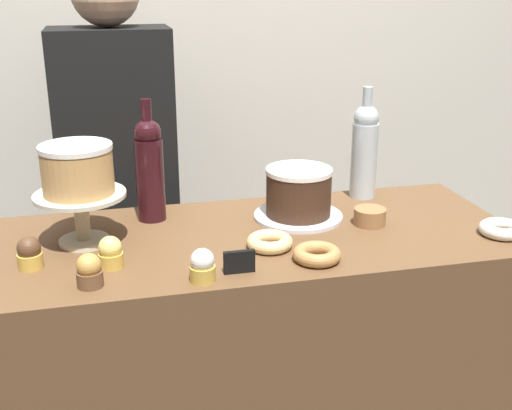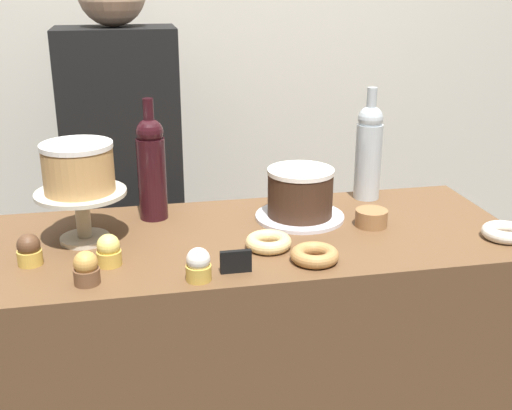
{
  "view_description": "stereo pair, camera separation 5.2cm",
  "coord_description": "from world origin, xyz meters",
  "px_view_note": "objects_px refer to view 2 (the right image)",
  "views": [
    {
      "loc": [
        -0.35,
        -1.47,
        1.55
      ],
      "look_at": [
        0.0,
        0.0,
        1.0
      ],
      "focal_mm": 45.28,
      "sensor_mm": 36.0,
      "label": 1
    },
    {
      "loc": [
        -0.3,
        -1.49,
        1.55
      ],
      "look_at": [
        0.0,
        0.0,
        1.0
      ],
      "focal_mm": 45.28,
      "sensor_mm": 36.0,
      "label": 2
    }
  ],
  "objects_px": {
    "cupcake_vanilla": "(198,265)",
    "donut_sugar": "(505,232)",
    "wine_bottle_dark_red": "(151,167)",
    "cupcake_chocolate": "(29,250)",
    "cake_stand_pedestal": "(82,207)",
    "price_sign_chalkboard": "(236,262)",
    "white_layer_cake": "(78,167)",
    "cupcake_caramel": "(86,269)",
    "chocolate_round_cake": "(300,192)",
    "donut_maple": "(315,255)",
    "barista_figure": "(127,205)",
    "cookie_stack": "(371,218)",
    "cupcake_lemon": "(109,251)",
    "donut_glazed": "(268,242)",
    "wine_bottle_clear": "(369,150)"
  },
  "relations": [
    {
      "from": "white_layer_cake",
      "to": "donut_maple",
      "type": "bearing_deg",
      "value": -23.8
    },
    {
      "from": "cupcake_vanilla",
      "to": "cookie_stack",
      "type": "bearing_deg",
      "value": 25.17
    },
    {
      "from": "cake_stand_pedestal",
      "to": "barista_figure",
      "type": "distance_m",
      "value": 0.53
    },
    {
      "from": "wine_bottle_clear",
      "to": "donut_glazed",
      "type": "xyz_separation_m",
      "value": [
        -0.36,
        -0.31,
        -0.13
      ]
    },
    {
      "from": "wine_bottle_dark_red",
      "to": "donut_glazed",
      "type": "bearing_deg",
      "value": -45.66
    },
    {
      "from": "wine_bottle_clear",
      "to": "cupcake_chocolate",
      "type": "relative_size",
      "value": 4.38
    },
    {
      "from": "cupcake_caramel",
      "to": "donut_sugar",
      "type": "distance_m",
      "value": 1.01
    },
    {
      "from": "cupcake_lemon",
      "to": "chocolate_round_cake",
      "type": "bearing_deg",
      "value": 21.84
    },
    {
      "from": "wine_bottle_clear",
      "to": "barista_figure",
      "type": "height_order",
      "value": "barista_figure"
    },
    {
      "from": "chocolate_round_cake",
      "to": "donut_maple",
      "type": "height_order",
      "value": "chocolate_round_cake"
    },
    {
      "from": "cupcake_lemon",
      "to": "donut_sugar",
      "type": "height_order",
      "value": "cupcake_lemon"
    },
    {
      "from": "chocolate_round_cake",
      "to": "price_sign_chalkboard",
      "type": "bearing_deg",
      "value": -127.36
    },
    {
      "from": "cake_stand_pedestal",
      "to": "price_sign_chalkboard",
      "type": "distance_m",
      "value": 0.42
    },
    {
      "from": "cake_stand_pedestal",
      "to": "cupcake_vanilla",
      "type": "xyz_separation_m",
      "value": [
        0.25,
        -0.27,
        -0.05
      ]
    },
    {
      "from": "cake_stand_pedestal",
      "to": "donut_sugar",
      "type": "bearing_deg",
      "value": -10.58
    },
    {
      "from": "white_layer_cake",
      "to": "cupcake_vanilla",
      "type": "relative_size",
      "value": 2.31
    },
    {
      "from": "cupcake_lemon",
      "to": "donut_maple",
      "type": "relative_size",
      "value": 0.66
    },
    {
      "from": "cupcake_chocolate",
      "to": "donut_sugar",
      "type": "xyz_separation_m",
      "value": [
        1.14,
        -0.08,
        -0.02
      ]
    },
    {
      "from": "wine_bottle_dark_red",
      "to": "donut_sugar",
      "type": "xyz_separation_m",
      "value": [
        0.85,
        -0.32,
        -0.13
      ]
    },
    {
      "from": "cupcake_vanilla",
      "to": "cookie_stack",
      "type": "relative_size",
      "value": 0.88
    },
    {
      "from": "white_layer_cake",
      "to": "cupcake_caramel",
      "type": "distance_m",
      "value": 0.29
    },
    {
      "from": "cupcake_vanilla",
      "to": "donut_sugar",
      "type": "height_order",
      "value": "cupcake_vanilla"
    },
    {
      "from": "donut_glazed",
      "to": "barista_figure",
      "type": "bearing_deg",
      "value": 117.97
    },
    {
      "from": "chocolate_round_cake",
      "to": "price_sign_chalkboard",
      "type": "distance_m",
      "value": 0.38
    },
    {
      "from": "cupcake_vanilla",
      "to": "cupcake_caramel",
      "type": "bearing_deg",
      "value": 172.71
    },
    {
      "from": "cupcake_chocolate",
      "to": "cupcake_vanilla",
      "type": "bearing_deg",
      "value": -22.96
    },
    {
      "from": "cupcake_lemon",
      "to": "cupcake_caramel",
      "type": "height_order",
      "value": "same"
    },
    {
      "from": "price_sign_chalkboard",
      "to": "cupcake_caramel",
      "type": "bearing_deg",
      "value": 178.31
    },
    {
      "from": "donut_maple",
      "to": "cake_stand_pedestal",
      "type": "bearing_deg",
      "value": 156.2
    },
    {
      "from": "wine_bottle_dark_red",
      "to": "price_sign_chalkboard",
      "type": "bearing_deg",
      "value": -67.27
    },
    {
      "from": "white_layer_cake",
      "to": "wine_bottle_dark_red",
      "type": "relative_size",
      "value": 0.53
    },
    {
      "from": "donut_maple",
      "to": "barista_figure",
      "type": "bearing_deg",
      "value": 120.19
    },
    {
      "from": "cake_stand_pedestal",
      "to": "cupcake_chocolate",
      "type": "height_order",
      "value": "cake_stand_pedestal"
    },
    {
      "from": "cupcake_chocolate",
      "to": "price_sign_chalkboard",
      "type": "relative_size",
      "value": 1.06
    },
    {
      "from": "cupcake_lemon",
      "to": "cookie_stack",
      "type": "bearing_deg",
      "value": 9.29
    },
    {
      "from": "cupcake_chocolate",
      "to": "donut_maple",
      "type": "bearing_deg",
      "value": -10.15
    },
    {
      "from": "cupcake_chocolate",
      "to": "price_sign_chalkboard",
      "type": "xyz_separation_m",
      "value": [
        0.45,
        -0.13,
        -0.01
      ]
    },
    {
      "from": "cupcake_chocolate",
      "to": "donut_maple",
      "type": "xyz_separation_m",
      "value": [
        0.64,
        -0.11,
        -0.02
      ]
    },
    {
      "from": "wine_bottle_dark_red",
      "to": "cookie_stack",
      "type": "bearing_deg",
      "value": -17.57
    },
    {
      "from": "wine_bottle_dark_red",
      "to": "donut_sugar",
      "type": "bearing_deg",
      "value": -20.71
    },
    {
      "from": "cake_stand_pedestal",
      "to": "barista_figure",
      "type": "height_order",
      "value": "barista_figure"
    },
    {
      "from": "wine_bottle_dark_red",
      "to": "cake_stand_pedestal",
      "type": "bearing_deg",
      "value": -143.74
    },
    {
      "from": "cookie_stack",
      "to": "price_sign_chalkboard",
      "type": "xyz_separation_m",
      "value": [
        -0.4,
        -0.21,
        0.0
      ]
    },
    {
      "from": "cupcake_chocolate",
      "to": "donut_sugar",
      "type": "relative_size",
      "value": 0.66
    },
    {
      "from": "wine_bottle_dark_red",
      "to": "donut_glazed",
      "type": "xyz_separation_m",
      "value": [
        0.26,
        -0.27,
        -0.13
      ]
    },
    {
      "from": "donut_maple",
      "to": "barista_figure",
      "type": "xyz_separation_m",
      "value": [
        -0.42,
        0.72,
        -0.1
      ]
    },
    {
      "from": "cupcake_chocolate",
      "to": "cupcake_caramel",
      "type": "relative_size",
      "value": 1.0
    },
    {
      "from": "cookie_stack",
      "to": "cupcake_caramel",
      "type": "bearing_deg",
      "value": -164.72
    },
    {
      "from": "cake_stand_pedestal",
      "to": "wine_bottle_clear",
      "type": "height_order",
      "value": "wine_bottle_clear"
    },
    {
      "from": "wine_bottle_dark_red",
      "to": "cupcake_lemon",
      "type": "xyz_separation_m",
      "value": [
        -0.12,
        -0.29,
        -0.11
      ]
    }
  ]
}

